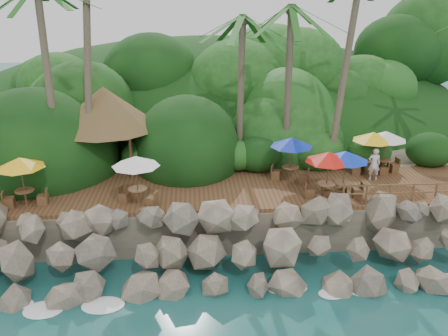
{
  "coord_description": "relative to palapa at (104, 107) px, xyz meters",
  "views": [
    {
      "loc": [
        -1.5,
        -15.72,
        11.54
      ],
      "look_at": [
        0.0,
        6.0,
        3.4
      ],
      "focal_mm": 37.83,
      "sensor_mm": 36.0,
      "label": 1
    }
  ],
  "objects": [
    {
      "name": "ground",
      "position": [
        6.15,
        -9.23,
        -5.79
      ],
      "size": [
        140.0,
        140.0,
        0.0
      ],
      "primitive_type": "plane",
      "color": "#19514F",
      "rests_on": "ground"
    },
    {
      "name": "land_base",
      "position": [
        6.15,
        6.77,
        -4.74
      ],
      "size": [
        32.0,
        25.2,
        2.1
      ],
      "primitive_type": "cube",
      "color": "gray",
      "rests_on": "ground"
    },
    {
      "name": "jungle_hill",
      "position": [
        6.15,
        14.27,
        -5.79
      ],
      "size": [
        44.8,
        28.0,
        15.4
      ],
      "primitive_type": "ellipsoid",
      "color": "#143811",
      "rests_on": "ground"
    },
    {
      "name": "seawall",
      "position": [
        6.15,
        -7.23,
        -4.64
      ],
      "size": [
        29.0,
        4.0,
        2.3
      ],
      "primitive_type": null,
      "color": "gray",
      "rests_on": "ground"
    },
    {
      "name": "terrace",
      "position": [
        6.15,
        -3.23,
        -3.59
      ],
      "size": [
        26.0,
        5.0,
        0.2
      ],
      "primitive_type": "cube",
      "color": "brown",
      "rests_on": "land_base"
    },
    {
      "name": "jungle_foliage",
      "position": [
        6.15,
        5.77,
        -5.79
      ],
      "size": [
        44.0,
        16.0,
        12.0
      ],
      "primitive_type": null,
      "color": "#143811",
      "rests_on": "ground"
    },
    {
      "name": "foam_line",
      "position": [
        6.15,
        -8.93,
        -5.76
      ],
      "size": [
        25.2,
        0.8,
        0.06
      ],
      "color": "white",
      "rests_on": "ground"
    },
    {
      "name": "palapa",
      "position": [
        0.0,
        0.0,
        0.0
      ],
      "size": [
        5.67,
        5.67,
        4.6
      ],
      "color": "brown",
      "rests_on": "ground"
    },
    {
      "name": "dining_clusters",
      "position": [
        8.39,
        -3.49,
        -1.53
      ],
      "size": [
        23.19,
        5.38,
        2.36
      ],
      "color": "brown",
      "rests_on": "terrace"
    },
    {
      "name": "railing",
      "position": [
        14.21,
        -5.58,
        -2.89
      ],
      "size": [
        6.1,
        0.1,
        1.0
      ],
      "color": "brown",
      "rests_on": "terrace"
    },
    {
      "name": "waiter",
      "position": [
        14.01,
        -2.57,
        -2.63
      ],
      "size": [
        0.68,
        0.5,
        1.73
      ],
      "primitive_type": "imported",
      "rotation": [
        0.0,
        0.0,
        3.0
      ],
      "color": "silver",
      "rests_on": "terrace"
    }
  ]
}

